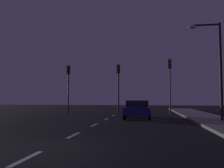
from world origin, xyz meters
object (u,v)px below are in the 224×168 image
at_px(traffic_signal_left, 68,80).
at_px(traffic_signal_right, 170,76).
at_px(car_stopped_ahead, 138,109).
at_px(street_lamp_right, 215,61).
at_px(traffic_signal_center, 118,79).

bearing_deg(traffic_signal_left, traffic_signal_right, 0.00).
height_order(traffic_signal_left, car_stopped_ahead, traffic_signal_left).
height_order(traffic_signal_right, street_lamp_right, street_lamp_right).
distance_m(traffic_signal_left, street_lamp_right, 14.31).
xyz_separation_m(traffic_signal_center, traffic_signal_right, (5.02, 0.00, 0.25)).
distance_m(traffic_signal_center, traffic_signal_right, 5.03).
xyz_separation_m(car_stopped_ahead, street_lamp_right, (5.15, -2.41, 3.27)).
distance_m(traffic_signal_right, street_lamp_right, 7.32).
height_order(traffic_signal_left, traffic_signal_center, traffic_signal_left).
xyz_separation_m(traffic_signal_left, car_stopped_ahead, (7.34, -4.56, -2.76)).
distance_m(traffic_signal_left, traffic_signal_center, 5.24).
xyz_separation_m(traffic_signal_center, car_stopped_ahead, (2.10, -4.56, -2.75)).
relative_size(traffic_signal_center, street_lamp_right, 0.76).
relative_size(traffic_signal_left, street_lamp_right, 0.76).
bearing_deg(car_stopped_ahead, traffic_signal_center, 114.76).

